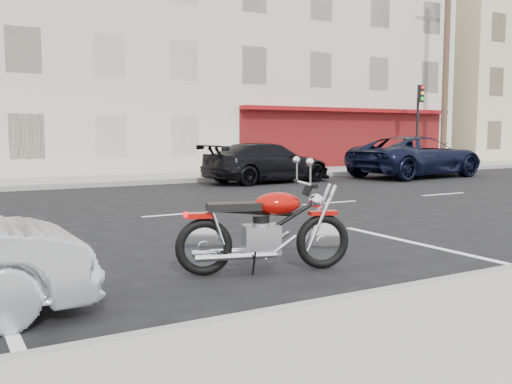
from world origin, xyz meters
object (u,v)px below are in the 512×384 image
suv_far (417,157)px  car_far (267,163)px  fire_hydrant (391,159)px  utility_pole (446,71)px  motorcycle (325,229)px  traffic_light (419,115)px

suv_far → car_far: 6.37m
fire_hydrant → car_far: size_ratio=0.15×
suv_far → fire_hydrant: bearing=-34.4°
utility_pole → motorcycle: 23.02m
utility_pole → suv_far: bearing=-146.5°
utility_pole → traffic_light: (-2.00, -0.27, -2.18)m
car_far → motorcycle: bearing=147.4°
fire_hydrant → motorcycle: (-14.23, -13.97, -0.02)m
car_far → utility_pole: bearing=-81.5°
utility_pole → traffic_light: bearing=-172.4°
utility_pole → traffic_light: utility_pole is taller
fire_hydrant → car_far: car_far is taller
suv_far → car_far: suv_far is taller
utility_pole → fire_hydrant: (-3.50, -0.10, -4.21)m
suv_far → car_far: (-6.32, 0.83, -0.11)m
traffic_light → utility_pole: bearing=7.6°
utility_pole → fire_hydrant: bearing=-178.4°
traffic_light → car_far: (-9.81, -2.54, -1.87)m
traffic_light → suv_far: 5.16m
utility_pole → motorcycle: (-17.73, -14.07, -4.23)m
traffic_light → car_far: bearing=-165.5°
traffic_light → motorcycle: (-15.73, -13.80, -2.05)m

